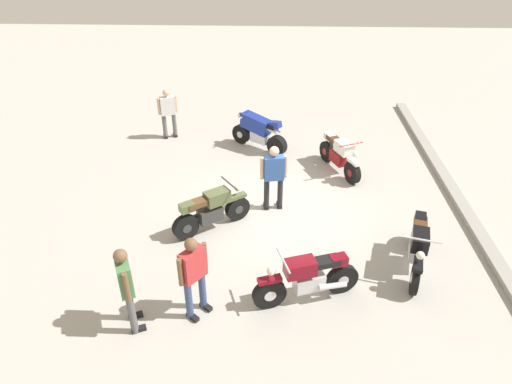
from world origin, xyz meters
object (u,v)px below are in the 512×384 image
at_px(motorcycle_blue_sportbike, 258,131).
at_px(person_in_blue_shirt, 274,174).
at_px(motorcycle_black_cruiser, 418,247).
at_px(motorcycle_cream_vintage, 340,155).
at_px(person_in_green_shirt, 126,284).
at_px(motorcycle_maroon_cruiser, 308,278).
at_px(person_in_red_shirt, 194,272).
at_px(person_in_white_shirt, 168,111).
at_px(motorcycle_olive_vintage, 211,211).

xyz_separation_m(motorcycle_blue_sportbike, person_in_blue_shirt, (3.26, 0.47, 0.37)).
bearing_deg(motorcycle_blue_sportbike, motorcycle_black_cruiser, 157.17).
height_order(motorcycle_blue_sportbike, motorcycle_cream_vintage, motorcycle_blue_sportbike).
bearing_deg(person_in_green_shirt, motorcycle_black_cruiser, -5.56).
relative_size(motorcycle_cream_vintage, motorcycle_black_cruiser, 0.90).
bearing_deg(motorcycle_black_cruiser, motorcycle_maroon_cruiser, -51.07).
relative_size(motorcycle_cream_vintage, person_in_red_shirt, 1.09).
height_order(motorcycle_blue_sportbike, motorcycle_maroon_cruiser, motorcycle_blue_sportbike).
distance_m(motorcycle_black_cruiser, person_in_white_shirt, 8.65).
bearing_deg(motorcycle_maroon_cruiser, motorcycle_black_cruiser, -174.28).
bearing_deg(motorcycle_olive_vintage, person_in_white_shirt, 75.84).
bearing_deg(person_in_blue_shirt, person_in_white_shirt, 29.68).
bearing_deg(person_in_red_shirt, motorcycle_olive_vintage, 129.38).
height_order(motorcycle_maroon_cruiser, person_in_blue_shirt, person_in_blue_shirt).
bearing_deg(motorcycle_black_cruiser, person_in_white_shirt, -118.76).
distance_m(motorcycle_black_cruiser, person_in_blue_shirt, 3.60).
height_order(motorcycle_cream_vintage, person_in_blue_shirt, person_in_blue_shirt).
xyz_separation_m(person_in_red_shirt, person_in_white_shirt, (-7.40, -1.94, -0.06)).
relative_size(motorcycle_maroon_cruiser, person_in_blue_shirt, 1.20).
relative_size(person_in_blue_shirt, person_in_red_shirt, 1.00).
xyz_separation_m(motorcycle_cream_vintage, person_in_blue_shirt, (1.95, -1.82, 0.48)).
height_order(motorcycle_maroon_cruiser, person_in_green_shirt, person_in_green_shirt).
bearing_deg(motorcycle_maroon_cruiser, motorcycle_cream_vintage, -121.24).
height_order(person_in_red_shirt, person_in_green_shirt, person_in_green_shirt).
xyz_separation_m(motorcycle_black_cruiser, person_in_green_shirt, (1.76, -5.38, 0.46)).
relative_size(person_in_red_shirt, person_in_white_shirt, 1.06).
bearing_deg(person_in_blue_shirt, motorcycle_blue_sportbike, -2.16).
bearing_deg(person_in_white_shirt, person_in_blue_shirt, -161.98).
distance_m(motorcycle_olive_vintage, motorcycle_blue_sportbike, 4.24).
distance_m(person_in_blue_shirt, person_in_red_shirt, 3.72).
bearing_deg(motorcycle_black_cruiser, person_in_green_shirt, -56.79).
distance_m(motorcycle_maroon_cruiser, person_in_green_shirt, 3.23).
distance_m(motorcycle_cream_vintage, person_in_white_shirt, 5.52).
bearing_deg(person_in_blue_shirt, person_in_green_shirt, 136.79).
xyz_separation_m(motorcycle_cream_vintage, person_in_red_shirt, (5.41, -3.19, 0.48)).
bearing_deg(motorcycle_blue_sportbike, person_in_blue_shirt, 132.86).
distance_m(motorcycle_blue_sportbike, motorcycle_cream_vintage, 2.64).
bearing_deg(person_in_green_shirt, motorcycle_olive_vintage, 46.50).
height_order(motorcycle_blue_sportbike, person_in_red_shirt, person_in_red_shirt).
relative_size(motorcycle_black_cruiser, person_in_blue_shirt, 1.21).
height_order(motorcycle_black_cruiser, person_in_blue_shirt, person_in_blue_shirt).
height_order(motorcycle_cream_vintage, motorcycle_black_cruiser, motorcycle_black_cruiser).
distance_m(person_in_blue_shirt, person_in_green_shirt, 4.54).
bearing_deg(person_in_blue_shirt, person_in_red_shirt, 147.96).
relative_size(motorcycle_olive_vintage, motorcycle_black_cruiser, 0.82).
bearing_deg(person_in_white_shirt, person_in_red_shirt, 172.64).
bearing_deg(motorcycle_cream_vintage, person_in_red_shirt, -55.02).
bearing_deg(motorcycle_blue_sportbike, motorcycle_cream_vintage, -175.13).
distance_m(motorcycle_blue_sportbike, person_in_green_shirt, 7.36).
distance_m(person_in_white_shirt, person_in_green_shirt, 7.80).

